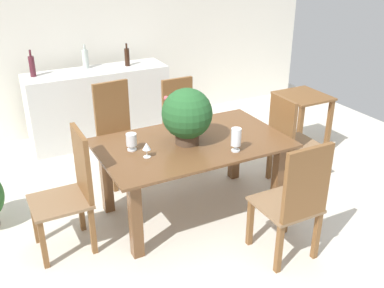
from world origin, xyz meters
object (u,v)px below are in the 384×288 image
at_px(chair_far_right, 182,119).
at_px(flower_centerpiece, 187,115).
at_px(chair_head_end, 72,187).
at_px(side_table, 302,109).
at_px(crystal_vase_left, 236,138).
at_px(chair_far_left, 116,128).
at_px(wine_bottle_dark, 32,66).
at_px(dining_table, 192,156).
at_px(wine_bottle_tall, 85,59).
at_px(chair_near_right, 296,199).
at_px(wine_bottle_clear, 127,57).
at_px(chair_foot_end, 288,138).
at_px(kitchen_counter, 99,106).
at_px(wine_glass, 147,147).
at_px(crystal_vase_center_near, 131,141).

bearing_deg(chair_far_right, flower_centerpiece, -113.82).
distance_m(chair_far_right, chair_head_end, 1.80).
bearing_deg(side_table, crystal_vase_left, -148.88).
relative_size(chair_far_left, wine_bottle_dark, 3.37).
xyz_separation_m(chair_head_end, wine_bottle_dark, (0.11, 2.14, 0.49)).
xyz_separation_m(dining_table, chair_head_end, (-1.11, -0.00, -0.03)).
bearing_deg(wine_bottle_tall, chair_far_right, -58.92).
relative_size(chair_head_end, wine_bottle_tall, 3.55).
relative_size(chair_near_right, wine_bottle_tall, 3.60).
relative_size(flower_centerpiece, wine_bottle_dark, 1.61).
xyz_separation_m(chair_far_left, wine_bottle_clear, (0.54, 1.08, 0.47)).
relative_size(chair_foot_end, chair_far_left, 0.93).
distance_m(dining_table, kitchen_counter, 2.08).
bearing_deg(wine_bottle_dark, wine_glass, -76.94).
bearing_deg(crystal_vase_center_near, side_table, 12.21).
bearing_deg(chair_foot_end, kitchen_counter, 35.09).
distance_m(dining_table, wine_bottle_tall, 2.28).
bearing_deg(side_table, chair_near_right, -131.62).
bearing_deg(dining_table, wine_glass, -168.59).
bearing_deg(chair_foot_end, chair_far_right, 37.77).
bearing_deg(wine_bottle_tall, chair_head_end, -109.14).
bearing_deg(wine_bottle_clear, dining_table, -94.19).
relative_size(crystal_vase_left, wine_bottle_clear, 0.74).
xyz_separation_m(crystal_vase_left, wine_bottle_clear, (-0.09, 2.42, 0.19)).
distance_m(chair_far_right, crystal_vase_center_near, 1.33).
height_order(wine_glass, wine_bottle_dark, wine_bottle_dark).
xyz_separation_m(chair_far_right, chair_foot_end, (0.74, -0.99, 0.00)).
relative_size(chair_foot_end, flower_centerpiece, 1.95).
xyz_separation_m(chair_far_left, wine_bottle_dark, (-0.61, 1.14, 0.48)).
xyz_separation_m(chair_near_right, wine_bottle_clear, (-0.23, 3.09, 0.47)).
bearing_deg(chair_far_left, wine_bottle_clear, 58.97).
height_order(chair_far_right, chair_head_end, chair_head_end).
distance_m(chair_far_left, wine_bottle_clear, 1.30).
distance_m(chair_far_right, wine_bottle_clear, 1.22).
relative_size(flower_centerpiece, wine_bottle_tall, 1.73).
xyz_separation_m(chair_foot_end, wine_bottle_clear, (-0.97, 2.08, 0.51)).
relative_size(chair_far_right, wine_glass, 7.49).
height_order(chair_head_end, crystal_vase_left, chair_head_end).
relative_size(chair_foot_end, chair_head_end, 0.95).
bearing_deg(chair_foot_end, chair_head_end, 91.04).
xyz_separation_m(wine_bottle_dark, wine_bottle_tall, (0.65, 0.07, -0.00)).
bearing_deg(chair_head_end, chair_near_right, 56.12).
distance_m(chair_near_right, chair_far_right, 2.00).
bearing_deg(chair_far_left, wine_bottle_tall, 83.59).
distance_m(chair_near_right, chair_head_end, 1.81).
bearing_deg(chair_near_right, wine_glass, -46.11).
bearing_deg(kitchen_counter, wine_bottle_dark, 174.33).
bearing_deg(chair_far_right, wine_glass, -128.62).
distance_m(chair_head_end, wine_bottle_dark, 2.19).
xyz_separation_m(chair_near_right, wine_bottle_dark, (-1.38, 3.14, 0.48)).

